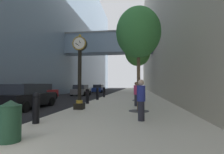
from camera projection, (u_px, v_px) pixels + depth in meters
name	position (u px, v px, depth m)	size (l,w,h in m)	color
ground_plane	(113.00, 94.00, 29.66)	(110.00, 110.00, 0.00)	black
sidewalk_right	(133.00, 93.00, 32.14)	(6.85, 80.00, 0.14)	beige
building_block_left	(54.00, 19.00, 35.04)	(24.26, 80.00, 29.85)	#758EA8
building_block_right	(176.00, 14.00, 31.65)	(9.00, 80.00, 29.07)	#A89E89
street_clock	(80.00, 68.00, 10.20)	(0.84, 0.55, 4.45)	black
bollard_nearest	(36.00, 107.00, 6.43)	(0.26, 0.26, 1.15)	black
bollard_third	(87.00, 96.00, 13.10)	(0.26, 0.26, 1.15)	black
bollard_fourth	(97.00, 93.00, 16.43)	(0.26, 0.26, 1.15)	black
bollard_fifth	(104.00, 92.00, 19.77)	(0.26, 0.26, 1.15)	black
street_tree_near	(138.00, 33.00, 9.53)	(2.46, 2.46, 5.74)	#333335
street_tree_mid_near	(138.00, 52.00, 15.86)	(2.35, 2.35, 5.86)	#333335
trash_bin	(10.00, 120.00, 4.36)	(0.53, 0.53, 1.05)	#234C33
pedestrian_walking	(136.00, 93.00, 11.61)	(0.51, 0.42, 1.63)	#23232D
pedestrian_by_clock	(141.00, 99.00, 6.89)	(0.47, 0.47, 1.65)	#23232D
car_black_near	(27.00, 97.00, 11.42)	(2.11, 4.68, 1.61)	black
car_blue_mid	(99.00, 89.00, 34.79)	(2.16, 4.24, 1.58)	navy
car_grey_far	(81.00, 90.00, 25.35)	(2.12, 4.42, 1.56)	slate
car_red_trailing	(39.00, 92.00, 17.48)	(2.21, 4.67, 1.67)	#AD191E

